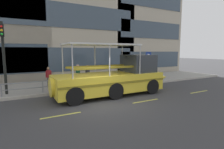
{
  "coord_description": "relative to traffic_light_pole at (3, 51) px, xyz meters",
  "views": [
    {
      "loc": [
        -4.07,
        -8.62,
        2.84
      ],
      "look_at": [
        1.58,
        1.67,
        1.3
      ],
      "focal_mm": 28.41,
      "sensor_mm": 36.0,
      "label": 1
    }
  ],
  "objects": [
    {
      "name": "duck_tour_boat",
      "position": [
        6.4,
        -2.61,
        -1.76
      ],
      "size": [
        8.82,
        2.51,
        3.3
      ],
      "color": "yellow",
      "rests_on": "ground_plane"
    },
    {
      "name": "traffic_light_pole",
      "position": [
        0.0,
        0.0,
        0.0
      ],
      "size": [
        0.24,
        0.46,
        4.43
      ],
      "color": "black",
      "rests_on": "sidewalk"
    },
    {
      "name": "curb_guardrail",
      "position": [
        5.53,
        -0.57,
        -2.14
      ],
      "size": [
        11.64,
        0.09,
        0.77
      ],
      "color": "gray",
      "rests_on": "sidewalk"
    },
    {
      "name": "parking_sign",
      "position": [
        11.39,
        0.13,
        -0.9
      ],
      "size": [
        0.6,
        0.12,
        2.61
      ],
      "color": "#4C4F54",
      "rests_on": "sidewalk"
    },
    {
      "name": "pedestrian_near_bow",
      "position": [
        8.94,
        0.47,
        -1.68
      ],
      "size": [
        0.24,
        0.47,
        1.65
      ],
      "color": "black",
      "rests_on": "sidewalk"
    },
    {
      "name": "pedestrian_mid_left",
      "position": [
        5.64,
        0.66,
        -1.72
      ],
      "size": [
        0.43,
        0.27,
        1.58
      ],
      "color": "#1E2338",
      "rests_on": "sidewalk"
    },
    {
      "name": "ground_plane",
      "position": [
        4.64,
        -4.02,
        -2.85
      ],
      "size": [
        120.0,
        120.0,
        0.0
      ],
      "primitive_type": "plane",
      "color": "#3D3D3F"
    },
    {
      "name": "lane_centreline",
      "position": [
        4.64,
        -4.89,
        -2.85
      ],
      "size": [
        25.8,
        0.12,
        0.01
      ],
      "color": "#DBD64C",
      "rests_on": "ground_plane"
    },
    {
      "name": "pedestrian_near_stern",
      "position": [
        2.69,
        0.94,
        -1.76
      ],
      "size": [
        0.43,
        0.21,
        1.51
      ],
      "color": "#47423D",
      "rests_on": "sidewalk"
    },
    {
      "name": "sidewalk",
      "position": [
        4.64,
        1.58,
        -2.76
      ],
      "size": [
        32.0,
        4.8,
        0.18
      ],
      "primitive_type": "cube",
      "color": "#99968E",
      "rests_on": "ground_plane"
    },
    {
      "name": "curb_edge",
      "position": [
        4.64,
        -0.91,
        -2.76
      ],
      "size": [
        32.0,
        0.18,
        0.18
      ],
      "primitive_type": "cube",
      "color": "#B2ADA3",
      "rests_on": "ground_plane"
    },
    {
      "name": "pedestrian_mid_right",
      "position": [
        4.91,
        0.89,
        -1.69
      ],
      "size": [
        0.38,
        0.33,
        1.63
      ],
      "color": "#1E2338",
      "rests_on": "sidewalk"
    }
  ]
}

